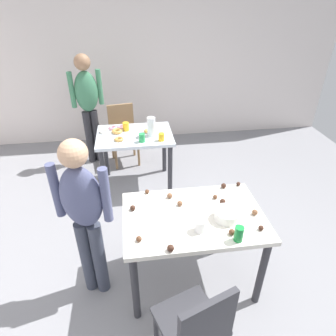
{
  "coord_description": "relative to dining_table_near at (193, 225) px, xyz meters",
  "views": [
    {
      "loc": [
        -0.34,
        -1.75,
        2.31
      ],
      "look_at": [
        -0.03,
        0.53,
        0.9
      ],
      "focal_mm": 31.34,
      "sensor_mm": 36.0,
      "label": 1
    }
  ],
  "objects": [
    {
      "name": "cake_ball_13",
      "position": [
        -0.09,
        0.14,
        0.13
      ],
      "size": [
        0.05,
        0.05,
        0.05
      ],
      "primitive_type": "sphere",
      "color": "brown",
      "rests_on": "dining_table_near"
    },
    {
      "name": "fork_near",
      "position": [
        -0.31,
        0.08,
        0.11
      ],
      "size": [
        0.17,
        0.02,
        0.01
      ],
      "primitive_type": "cube",
      "color": "silver",
      "rests_on": "dining_table_near"
    },
    {
      "name": "cake_ball_11",
      "position": [
        0.23,
        0.19,
        0.13
      ],
      "size": [
        0.04,
        0.04,
        0.04
      ],
      "primitive_type": "sphere",
      "color": "brown",
      "rests_on": "dining_table_near"
    },
    {
      "name": "cake_ball_9",
      "position": [
        0.05,
        -0.09,
        0.13
      ],
      "size": [
        0.05,
        0.05,
        0.05
      ],
      "primitive_type": "sphere",
      "color": "brown",
      "rests_on": "dining_table_near"
    },
    {
      "name": "chair_far_table",
      "position": [
        -0.57,
        2.32,
        -0.15
      ],
      "size": [
        0.46,
        0.46,
        0.87
      ],
      "color": "olive",
      "rests_on": "ground_plane"
    },
    {
      "name": "cake_ball_6",
      "position": [
        -0.45,
        -0.22,
        0.13
      ],
      "size": [
        0.04,
        0.04,
        0.04
      ],
      "primitive_type": "sphere",
      "color": "brown",
      "rests_on": "dining_table_near"
    },
    {
      "name": "cake_ball_0",
      "position": [
        0.23,
        -0.25,
        0.13
      ],
      "size": [
        0.05,
        0.05,
        0.05
      ],
      "primitive_type": "sphere",
      "color": "brown",
      "rests_on": "dining_table_near"
    },
    {
      "name": "cup_far_2",
      "position": [
        -0.33,
        1.39,
        0.16
      ],
      "size": [
        0.07,
        0.07,
        0.1
      ],
      "primitive_type": "cylinder",
      "color": "green",
      "rests_on": "dining_table_far"
    },
    {
      "name": "cake_ball_1",
      "position": [
        -0.16,
        0.25,
        0.13
      ],
      "size": [
        0.05,
        0.05,
        0.05
      ],
      "primitive_type": "sphere",
      "color": "brown",
      "rests_on": "dining_table_near"
    },
    {
      "name": "cup_near_0",
      "position": [
        0.01,
        -0.18,
        0.16
      ],
      "size": [
        0.08,
        0.08,
        0.1
      ],
      "primitive_type": "cylinder",
      "color": "white",
      "rests_on": "dining_table_near"
    },
    {
      "name": "person_girl_near",
      "position": [
        -0.85,
        0.01,
        0.24
      ],
      "size": [
        0.45,
        0.28,
        1.48
      ],
      "color": "#383D4C",
      "rests_on": "ground_plane"
    },
    {
      "name": "donut_far_0",
      "position": [
        -0.63,
        1.69,
        0.13
      ],
      "size": [
        0.14,
        0.14,
        0.04
      ],
      "primitive_type": "torus",
      "color": "gold",
      "rests_on": "dining_table_far"
    },
    {
      "name": "cake_ball_12",
      "position": [
        -0.24,
        -0.35,
        0.13
      ],
      "size": [
        0.05,
        0.05,
        0.05
      ],
      "primitive_type": "sphere",
      "color": "#3D2319",
      "rests_on": "dining_table_near"
    },
    {
      "name": "cake_ball_7",
      "position": [
        0.35,
        0.34,
        0.13
      ],
      "size": [
        0.05,
        0.05,
        0.05
      ],
      "primitive_type": "sphere",
      "color": "#3D2319",
      "rests_on": "dining_table_near"
    },
    {
      "name": "donut_far_3",
      "position": [
        -0.58,
        1.84,
        0.12
      ],
      "size": [
        0.11,
        0.11,
        0.03
      ],
      "primitive_type": "torus",
      "color": "pink",
      "rests_on": "dining_table_far"
    },
    {
      "name": "chair_near_table",
      "position": [
        -0.13,
        -0.75,
        -0.15
      ],
      "size": [
        0.51,
        0.51,
        0.87
      ],
      "color": "#2D2D33",
      "rests_on": "ground_plane"
    },
    {
      "name": "cake_ball_10",
      "position": [
        -0.35,
        0.35,
        0.12
      ],
      "size": [
        0.04,
        0.04,
        0.04
      ],
      "primitive_type": "sphere",
      "color": "brown",
      "rests_on": "dining_table_near"
    },
    {
      "name": "donut_far_4",
      "position": [
        -0.68,
        1.82,
        0.12
      ],
      "size": [
        0.12,
        0.12,
        0.03
      ],
      "primitive_type": "torus",
      "color": "pink",
      "rests_on": "dining_table_far"
    },
    {
      "name": "donut_far_1",
      "position": [
        -0.79,
        1.72,
        0.12
      ],
      "size": [
        0.12,
        0.12,
        0.04
      ],
      "primitive_type": "torus",
      "color": "white",
      "rests_on": "dining_table_far"
    },
    {
      "name": "mixing_bowl",
      "position": [
        0.25,
        -0.08,
        0.15
      ],
      "size": [
        0.21,
        0.21,
        0.08
      ],
      "primitive_type": "cylinder",
      "color": "white",
      "rests_on": "dining_table_near"
    },
    {
      "name": "cake_ball_8",
      "position": [
        0.27,
        0.11,
        0.13
      ],
      "size": [
        0.05,
        0.05,
        0.05
      ],
      "primitive_type": "sphere",
      "color": "#3D2319",
      "rests_on": "dining_table_near"
    },
    {
      "name": "cake_ball_2",
      "position": [
        0.49,
        -0.06,
        0.13
      ],
      "size": [
        0.05,
        0.05,
        0.05
      ],
      "primitive_type": "sphere",
      "color": "brown",
      "rests_on": "dining_table_near"
    },
    {
      "name": "cup_far_0",
      "position": [
        -0.51,
        1.75,
        0.16
      ],
      "size": [
        0.08,
        0.08,
        0.11
      ],
      "primitive_type": "cylinder",
      "color": "yellow",
      "rests_on": "dining_table_far"
    },
    {
      "name": "cup_far_1",
      "position": [
        -0.1,
        1.39,
        0.15
      ],
      "size": [
        0.07,
        0.07,
        0.1
      ],
      "primitive_type": "cylinder",
      "color": "yellow",
      "rests_on": "dining_table_far"
    },
    {
      "name": "cake_ball_4",
      "position": [
        0.5,
        0.35,
        0.12
      ],
      "size": [
        0.04,
        0.04,
        0.04
      ],
      "primitive_type": "sphere",
      "color": "#3D2319",
      "rests_on": "dining_table_near"
    },
    {
      "name": "soda_can",
      "position": [
        0.26,
        -0.31,
        0.17
      ],
      "size": [
        0.07,
        0.07,
        0.12
      ],
      "primitive_type": "cylinder",
      "color": "#198438",
      "rests_on": "dining_table_near"
    },
    {
      "name": "person_adult_far",
      "position": [
        -1.03,
        2.37,
        0.32
      ],
      "size": [
        0.45,
        0.28,
        1.6
      ],
      "color": "#28282D",
      "rests_on": "ground_plane"
    },
    {
      "name": "cake_ball_3",
      "position": [
        0.47,
        -0.24,
        0.13
      ],
      "size": [
        0.04,
        0.04,
        0.04
      ],
      "primitive_type": "sphere",
      "color": "#3D2319",
      "rests_on": "dining_table_near"
    },
    {
      "name": "cake_ball_5",
      "position": [
        -0.49,
        0.13,
        0.13
      ],
      "size": [
        0.05,
        0.05,
        0.05
      ],
      "primitive_type": "sphere",
      "color": "#3D2319",
      "rests_on": "dining_table_near"
    },
    {
      "name": "dining_table_far",
      "position": [
        -0.41,
        1.62,
        -0.02
      ],
      "size": [
        0.95,
        0.7,
        0.75
      ],
      "color": "silver",
      "rests_on": "ground_plane"
    },
    {
      "name": "dining_table_near",
      "position": [
        0.0,
        0.0,
        0.0
      ],
      "size": [
        1.14,
        0.76,
        0.75
      ],
      "color": "silver",
      "rests_on": "ground_plane"
    },
    {
      "name": "wall_back",
      "position": [
        -0.11,
        3.18,
        0.66
      ],
      "size": [
        6.4,
        0.1,
        2.6
      ],
      "primitive_type": "cube",
      "color": "silver",
      "rests_on": "ground_plane"
    },
    {
      "name": "donut_far_2",
      "position": [
        -0.6,
        1.47,
        0.12
      ],
      "size": [
        0.11,
        0.11,
        0.03
      ],
      "primitive_type": "torus",
      "color": "gold",
      "rests_on": "dining_table_far"
    },
    {
      "name": "ground_plane",
      "position": [
        -0.11,
        -0.02,
        -0.64
      ],
      "size": [
        6.4,
        6.4,
        0.0
      ],
      "primitive_type": "plane",
      "color": "gray"
    },
    {
      "name": "donut_far_5",
      "position": [
        -0.23,
        1.66,
        0.12
      ],
      "size": [
        0.11,
        0.11,
        0.03
      ],
      "primitive_type": "torus",
      "color": "gold",
      "rests_on": "dining_table_far"
    },
    {
      "name": "pitcher_far",
      "position": [
        -0.2,
        1.55,
        0.22
      ],
      "size": [
        0.1,
        0.1,
        0.24
      ],
      "primitive_type": "cylinder",
      "color": "white",
      "rests_on": "dining_table_far"
    }
  ]
}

